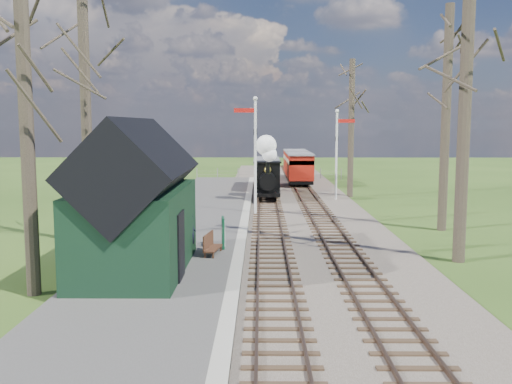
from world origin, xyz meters
TOP-DOWN VIEW (x-y plane):
  - ground at (0.00, 0.00)m, footprint 140.00×140.00m
  - distant_hills at (1.40, 64.38)m, footprint 114.40×48.00m
  - ballast_bed at (1.30, 22.00)m, footprint 8.00×60.00m
  - track_near at (0.00, 22.00)m, footprint 1.60×60.00m
  - track_far at (2.60, 22.00)m, footprint 1.60×60.00m
  - platform at (-3.50, 14.00)m, footprint 5.00×44.00m
  - coping_strip at (-1.20, 14.00)m, footprint 0.40×44.00m
  - station_shed at (-4.30, 4.00)m, footprint 3.25×6.30m
  - semaphore_near at (-0.77, 16.00)m, footprint 1.22×0.24m
  - semaphore_far at (4.37, 22.00)m, footprint 1.22×0.24m
  - bare_trees at (1.33, 10.10)m, footprint 15.51×22.39m
  - fence_line at (0.30, 36.00)m, footprint 12.60×0.08m
  - locomotive at (-0.01, 21.63)m, footprint 1.59×3.70m
  - coach at (0.00, 27.69)m, footprint 1.85×6.34m
  - red_carriage_a at (2.60, 30.64)m, footprint 1.96×4.85m
  - red_carriage_b at (2.60, 36.14)m, footprint 1.96×4.85m
  - sign_board at (-1.81, 7.33)m, footprint 0.18×0.78m
  - bench at (-2.20, 6.20)m, footprint 0.59×1.37m
  - person at (-2.88, 6.20)m, footprint 0.42×0.58m

SIDE VIEW (x-z plane):
  - distant_hills at x=1.40m, z-range -27.22..-5.20m
  - ground at x=0.00m, z-range 0.00..0.00m
  - ballast_bed at x=1.30m, z-range 0.00..0.10m
  - track_near at x=0.00m, z-range 0.02..0.17m
  - track_far at x=2.60m, z-range 0.02..0.17m
  - platform at x=-3.50m, z-range 0.00..0.20m
  - coping_strip at x=-1.20m, z-range 0.00..0.21m
  - fence_line at x=0.30m, z-range 0.05..1.05m
  - bench at x=-2.20m, z-range 0.18..0.94m
  - sign_board at x=-1.81m, z-range 0.20..1.34m
  - person at x=-2.88m, z-range 0.20..1.68m
  - coach at x=0.00m, z-range 0.39..2.34m
  - red_carriage_a at x=2.60m, z-range 0.40..2.46m
  - red_carriage_b at x=2.60m, z-range 0.40..2.46m
  - locomotive at x=-0.01m, z-range -0.13..3.84m
  - station_shed at x=-4.30m, z-range -0.12..4.66m
  - semaphore_far at x=4.37m, z-range 0.49..6.21m
  - semaphore_near at x=-0.77m, z-range 0.51..6.73m
  - bare_trees at x=1.33m, z-range -0.79..11.21m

